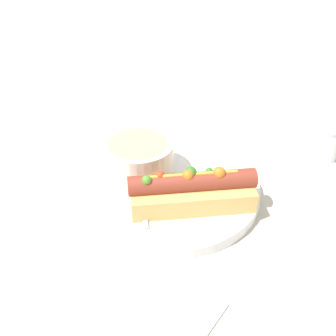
# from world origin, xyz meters

# --- Properties ---
(ground_plane) EXTENTS (4.00, 4.00, 0.00)m
(ground_plane) POSITION_xyz_m (0.00, 0.00, 0.00)
(ground_plane) COLOR #BCB7AD
(dinner_plate) EXTENTS (0.29, 0.29, 0.02)m
(dinner_plate) POSITION_xyz_m (0.00, 0.00, 0.01)
(dinner_plate) COLOR white
(dinner_plate) RESTS_ON ground_plane
(hot_dog) EXTENTS (0.19, 0.14, 0.06)m
(hot_dog) POSITION_xyz_m (0.00, -0.06, 0.04)
(hot_dog) COLOR #DBAD60
(hot_dog) RESTS_ON dinner_plate
(soup_bowl) EXTENTS (0.11, 0.11, 0.06)m
(soup_bowl) POSITION_xyz_m (-0.02, 0.05, 0.05)
(soup_bowl) COLOR silver
(soup_bowl) RESTS_ON dinner_plate
(spoon) EXTENTS (0.08, 0.14, 0.01)m
(spoon) POSITION_xyz_m (-0.03, 0.03, 0.02)
(spoon) COLOR #B7B7BC
(spoon) RESTS_ON dinner_plate
(napkin) EXTENTS (0.16, 0.12, 0.01)m
(napkin) POSITION_xyz_m (-0.15, -0.20, 0.00)
(napkin) COLOR white
(napkin) RESTS_ON ground_plane
(salt_shaker) EXTENTS (0.03, 0.03, 0.07)m
(salt_shaker) POSITION_xyz_m (0.29, -0.09, 0.04)
(salt_shaker) COLOR silver
(salt_shaker) RESTS_ON ground_plane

